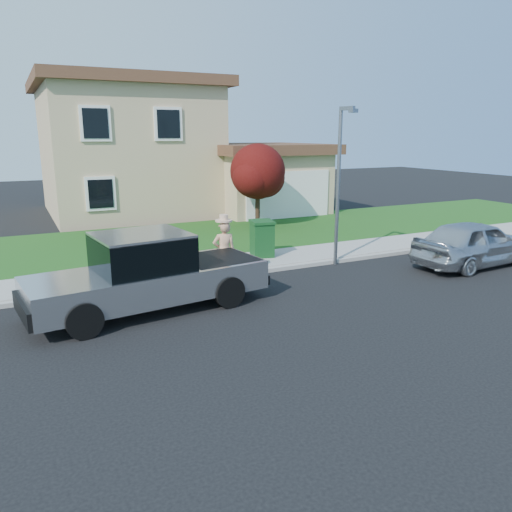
{
  "coord_description": "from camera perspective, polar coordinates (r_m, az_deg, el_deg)",
  "views": [
    {
      "loc": [
        -5.77,
        -10.33,
        4.19
      ],
      "look_at": [
        -0.41,
        0.55,
        1.2
      ],
      "focal_mm": 35.0,
      "sensor_mm": 36.0,
      "label": 1
    }
  ],
  "objects": [
    {
      "name": "sedan",
      "position": [
        17.53,
        23.74,
        1.37
      ],
      "size": [
        4.52,
        2.01,
        1.51
      ],
      "primitive_type": "imported",
      "rotation": [
        0.0,
        0.0,
        1.62
      ],
      "color": "#B5B7BC",
      "rests_on": "ground"
    },
    {
      "name": "sidewalk",
      "position": [
        16.37,
        -0.92,
        -0.71
      ],
      "size": [
        40.0,
        2.0,
        0.15
      ],
      "primitive_type": "cube",
      "color": "gray",
      "rests_on": "ground"
    },
    {
      "name": "trash_bin",
      "position": [
        16.77,
        0.69,
        2.06
      ],
      "size": [
        0.9,
        0.99,
        1.21
      ],
      "rotation": [
        0.0,
        0.0,
        -0.21
      ],
      "color": "#103E17",
      "rests_on": "sidewalk"
    },
    {
      "name": "ground",
      "position": [
        12.55,
        2.79,
        -5.67
      ],
      "size": [
        80.0,
        80.0,
        0.0
      ],
      "primitive_type": "plane",
      "color": "black",
      "rests_on": "ground"
    },
    {
      "name": "woman",
      "position": [
        14.21,
        -3.66,
        0.59
      ],
      "size": [
        0.73,
        0.55,
        1.98
      ],
      "rotation": [
        0.0,
        0.0,
        2.95
      ],
      "color": "tan",
      "rests_on": "ground"
    },
    {
      "name": "house",
      "position": [
        27.65,
        -11.6,
        11.45
      ],
      "size": [
        14.0,
        11.3,
        6.85
      ],
      "color": "tan",
      "rests_on": "ground"
    },
    {
      "name": "curb",
      "position": [
        15.42,
        0.83,
        -1.68
      ],
      "size": [
        40.0,
        0.2,
        0.12
      ],
      "primitive_type": "cube",
      "color": "gray",
      "rests_on": "ground"
    },
    {
      "name": "ornamental_tree",
      "position": [
        22.12,
        0.26,
        9.34
      ],
      "size": [
        2.68,
        2.42,
        3.68
      ],
      "color": "black",
      "rests_on": "lawn"
    },
    {
      "name": "lawn",
      "position": [
        20.43,
        -6.33,
        2.07
      ],
      "size": [
        40.0,
        7.0,
        0.1
      ],
      "primitive_type": "cube",
      "color": "#164413",
      "rests_on": "ground"
    },
    {
      "name": "street_lamp",
      "position": [
        16.1,
        9.55,
        8.86
      ],
      "size": [
        0.3,
        0.65,
        4.98
      ],
      "rotation": [
        0.0,
        0.0,
        0.2
      ],
      "color": "slate",
      "rests_on": "ground"
    },
    {
      "name": "pickup_truck",
      "position": [
        12.27,
        -12.24,
        -2.08
      ],
      "size": [
        6.0,
        2.67,
        1.91
      ],
      "rotation": [
        0.0,
        0.0,
        0.13
      ],
      "color": "black",
      "rests_on": "ground"
    }
  ]
}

